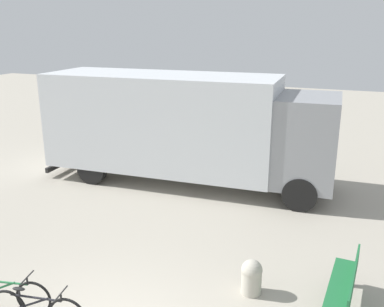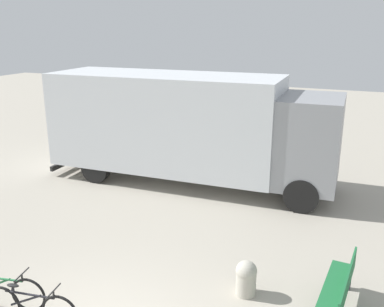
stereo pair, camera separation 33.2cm
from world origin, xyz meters
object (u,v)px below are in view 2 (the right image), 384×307
Objects in this scene: park_bench at (339,290)px; bicycle_middle at (31,307)px; bicycle_near at (1,290)px; bollard_near_bench at (246,277)px; delivery_truck at (187,125)px.

park_bench is 5.12m from bicycle_middle.
bicycle_near is 0.83m from bicycle_middle.
park_bench is at bearing 8.83° from bicycle_near.
park_bench is 5.81m from bicycle_near.
bicycle_middle is 3.73m from bollard_near_bench.
bicycle_near is (-5.43, -2.07, -0.17)m from park_bench.
delivery_truck is 5.33× the size of bicycle_middle.
delivery_truck is 13.26× the size of bollard_near_bench.
park_bench is 1.14× the size of bicycle_middle.
bicycle_middle is (0.81, -0.15, 0.00)m from bicycle_near.
bollard_near_bench is (3.00, 2.22, 0.01)m from bicycle_middle.
bicycle_near is at bearing 114.67° from park_bench.
delivery_truck is 6.23m from bollard_near_bench.
bicycle_middle is at bearing -143.52° from bollard_near_bench.
bicycle_near is at bearing -151.47° from bollard_near_bench.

